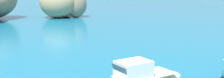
% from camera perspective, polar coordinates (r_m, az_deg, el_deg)
% --- Properties ---
extents(islet_small, '(12.82, 12.39, 7.57)m').
position_cam_1_polar(islet_small, '(66.88, -10.28, 7.22)').
color(islet_small, '#84755B').
rests_on(islet_small, ground).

